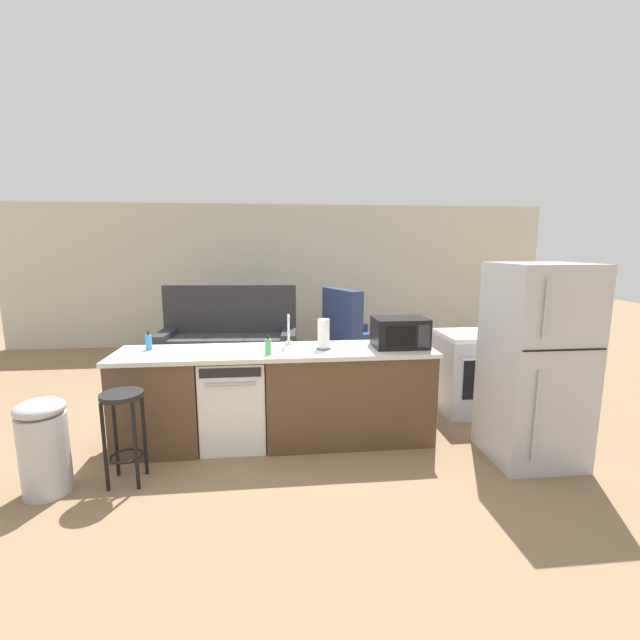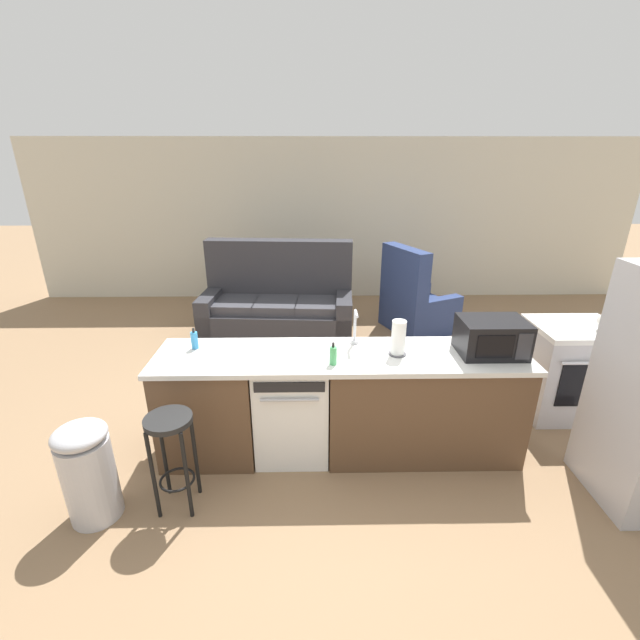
% 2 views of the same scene
% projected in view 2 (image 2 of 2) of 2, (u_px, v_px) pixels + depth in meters
% --- Properties ---
extents(ground_plane, '(24.00, 24.00, 0.00)m').
position_uv_depth(ground_plane, '(322.00, 448.00, 3.69)').
color(ground_plane, '#896B4C').
extents(wall_back, '(10.00, 0.06, 2.60)m').
position_uv_depth(wall_back, '(335.00, 221.00, 7.12)').
color(wall_back, beige).
rests_on(wall_back, ground_plane).
extents(kitchen_counter, '(2.94, 0.66, 0.90)m').
position_uv_depth(kitchen_counter, '(351.00, 406.00, 3.53)').
color(kitchen_counter, brown).
rests_on(kitchen_counter, ground_plane).
extents(dishwasher, '(0.58, 0.61, 0.84)m').
position_uv_depth(dishwasher, '(292.00, 407.00, 3.53)').
color(dishwasher, white).
rests_on(dishwasher, ground_plane).
extents(stove_range, '(0.76, 0.68, 0.90)m').
position_uv_depth(stove_range, '(568.00, 369.00, 4.07)').
color(stove_range, '#B7B7BC').
rests_on(stove_range, ground_plane).
extents(microwave, '(0.50, 0.37, 0.28)m').
position_uv_depth(microwave, '(492.00, 337.00, 3.32)').
color(microwave, black).
rests_on(microwave, kitchen_counter).
extents(sink_faucet, '(0.07, 0.18, 0.30)m').
position_uv_depth(sink_faucet, '(355.00, 329.00, 3.48)').
color(sink_faucet, silver).
rests_on(sink_faucet, kitchen_counter).
extents(paper_towel_roll, '(0.14, 0.14, 0.28)m').
position_uv_depth(paper_towel_roll, '(398.00, 338.00, 3.30)').
color(paper_towel_roll, '#4C4C51').
rests_on(paper_towel_roll, kitchen_counter).
extents(soap_bottle, '(0.06, 0.06, 0.18)m').
position_uv_depth(soap_bottle, '(333.00, 355.00, 3.17)').
color(soap_bottle, '#4CB266').
rests_on(soap_bottle, kitchen_counter).
extents(dish_soap_bottle, '(0.06, 0.06, 0.18)m').
position_uv_depth(dish_soap_bottle, '(194.00, 340.00, 3.43)').
color(dish_soap_bottle, '#338CCC').
rests_on(dish_soap_bottle, kitchen_counter).
extents(kettle, '(0.21, 0.17, 0.19)m').
position_uv_depth(kettle, '(608.00, 322.00, 3.76)').
color(kettle, silver).
rests_on(kettle, stove_range).
extents(bar_stool, '(0.32, 0.32, 0.74)m').
position_uv_depth(bar_stool, '(172.00, 443.00, 2.91)').
color(bar_stool, black).
rests_on(bar_stool, ground_plane).
extents(trash_bin, '(0.35, 0.35, 0.74)m').
position_uv_depth(trash_bin, '(88.00, 471.00, 2.88)').
color(trash_bin, '#B7B7BC').
rests_on(trash_bin, ground_plane).
extents(couch, '(2.06, 1.03, 1.27)m').
position_uv_depth(couch, '(279.00, 306.00, 5.88)').
color(couch, '#2D2D33').
rests_on(couch, ground_plane).
extents(armchair, '(1.08, 1.10, 1.20)m').
position_uv_depth(armchair, '(414.00, 306.00, 6.02)').
color(armchair, navy).
rests_on(armchair, ground_plane).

